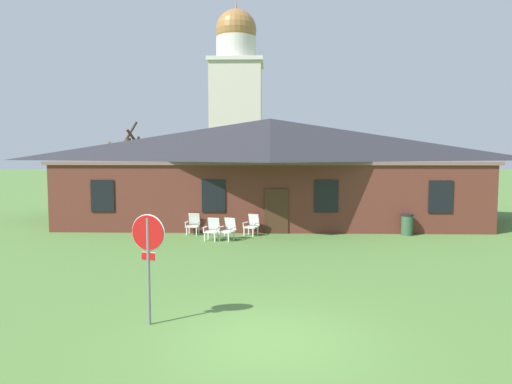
% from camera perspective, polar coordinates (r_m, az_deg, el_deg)
% --- Properties ---
extents(ground_plane, '(200.00, 200.00, 0.00)m').
position_cam_1_polar(ground_plane, '(9.89, 1.61, -17.61)').
color(ground_plane, '#517A38').
extents(brick_building, '(21.83, 10.40, 5.71)m').
position_cam_1_polar(brick_building, '(26.85, 1.69, 2.91)').
color(brick_building, brown).
rests_on(brick_building, ground).
extents(dome_tower, '(5.18, 5.18, 18.28)m').
position_cam_1_polar(dome_tower, '(46.24, -2.39, 10.39)').
color(dome_tower, beige).
rests_on(dome_tower, ground).
extents(stop_sign, '(0.78, 0.27, 2.45)m').
position_cam_1_polar(stop_sign, '(10.53, -12.92, -6.52)').
color(stop_sign, slate).
rests_on(stop_sign, ground).
extents(lawn_chair_by_porch, '(0.68, 0.71, 0.96)m').
position_cam_1_polar(lawn_chair_by_porch, '(22.08, -7.59, -3.80)').
color(lawn_chair_by_porch, silver).
rests_on(lawn_chair_by_porch, ground).
extents(lawn_chair_near_door, '(0.73, 0.77, 0.96)m').
position_cam_1_polar(lawn_chair_near_door, '(20.47, -5.30, -4.45)').
color(lawn_chair_near_door, silver).
rests_on(lawn_chair_near_door, ground).
extents(lawn_chair_left_end, '(0.81, 0.85, 0.96)m').
position_cam_1_polar(lawn_chair_left_end, '(20.44, -3.38, -4.45)').
color(lawn_chair_left_end, silver).
rests_on(lawn_chair_left_end, ground).
extents(lawn_chair_middle, '(0.81, 0.85, 0.96)m').
position_cam_1_polar(lawn_chair_middle, '(21.63, -0.47, -3.94)').
color(lawn_chair_middle, silver).
rests_on(lawn_chair_middle, ground).
extents(bare_tree_beside_building, '(2.37, 2.04, 5.76)m').
position_cam_1_polar(bare_tree_beside_building, '(30.25, -15.16, 2.91)').
color(bare_tree_beside_building, brown).
rests_on(bare_tree_beside_building, ground).
extents(trash_bin, '(0.56, 0.56, 0.98)m').
position_cam_1_polar(trash_bin, '(22.67, 17.81, -3.77)').
color(trash_bin, '#335638').
rests_on(trash_bin, ground).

